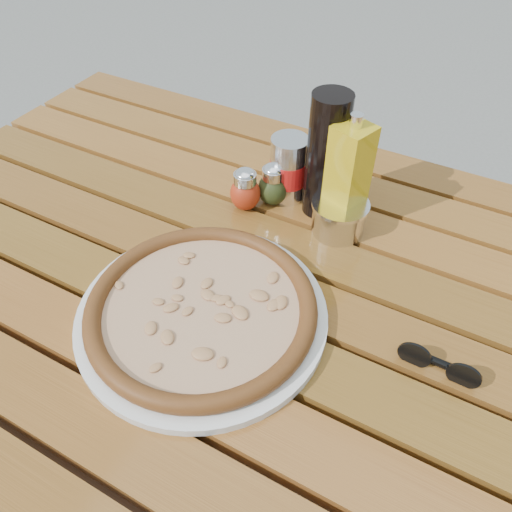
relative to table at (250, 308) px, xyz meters
The scene contains 11 objects.
ground 0.67m from the table, 90.00° to the left, with size 60.00×60.00×0.00m, color slate.
table is the anchor object (origin of this frame).
plate 0.13m from the table, 102.08° to the right, with size 0.36×0.36×0.01m, color silver.
pizza 0.14m from the table, 102.08° to the right, with size 0.41×0.41×0.03m.
pepper_shaker 0.21m from the table, 121.61° to the left, with size 0.07×0.07×0.08m.
oregano_shaker 0.22m from the table, 106.53° to the left, with size 0.06×0.06×0.08m.
dark_bottle 0.28m from the table, 82.09° to the left, with size 0.07×0.07×0.22m, color black.
soda_can 0.26m from the table, 100.55° to the left, with size 0.09×0.09×0.12m.
olive_oil_cruet 0.27m from the table, 67.82° to the left, with size 0.07×0.07×0.21m.
parmesan_tin 0.21m from the table, 65.39° to the left, with size 0.11×0.11×0.07m.
sunglasses 0.31m from the table, ahead, with size 0.11×0.02×0.04m.
Camera 1 is at (0.26, -0.46, 1.32)m, focal length 35.00 mm.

